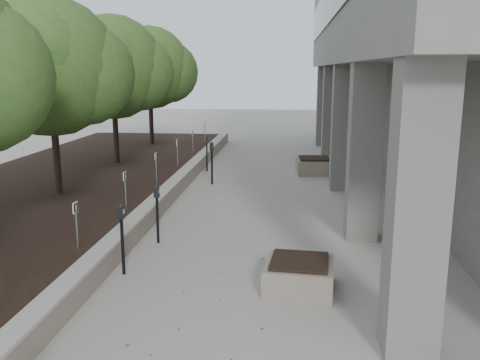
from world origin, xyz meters
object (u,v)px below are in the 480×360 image
at_px(parking_meter_2, 122,239).
at_px(parking_meter_5, 207,154).
at_px(crabapple_tree_3, 52,96).
at_px(crabapple_tree_5, 150,85).
at_px(parking_meter_3, 157,214).
at_px(parking_meter_4, 212,163).
at_px(planter_front, 299,274).
at_px(crabapple_tree_4, 114,89).
at_px(planter_back, 314,165).

relative_size(parking_meter_2, parking_meter_5, 1.05).
relative_size(crabapple_tree_3, crabapple_tree_5, 1.00).
bearing_deg(crabapple_tree_5, parking_meter_2, -76.92).
bearing_deg(parking_meter_2, parking_meter_3, 94.98).
bearing_deg(crabapple_tree_3, parking_meter_4, 40.09).
bearing_deg(parking_meter_3, parking_meter_5, 99.76).
distance_m(parking_meter_4, parking_meter_5, 2.35).
bearing_deg(crabapple_tree_3, parking_meter_5, 58.93).
relative_size(parking_meter_3, parking_meter_5, 1.01).
height_order(parking_meter_4, parking_meter_5, parking_meter_4).
bearing_deg(crabapple_tree_5, crabapple_tree_3, -90.00).
bearing_deg(planter_front, crabapple_tree_4, 123.89).
height_order(crabapple_tree_3, parking_meter_4, crabapple_tree_3).
distance_m(crabapple_tree_3, parking_meter_4, 5.64).
distance_m(parking_meter_2, parking_meter_4, 7.98).
relative_size(parking_meter_2, parking_meter_4, 0.96).
xyz_separation_m(planter_front, planter_back, (0.71, 10.55, 0.03)).
xyz_separation_m(parking_meter_2, parking_meter_3, (0.20, 1.84, -0.03)).
bearing_deg(planter_back, parking_meter_4, -147.92).
bearing_deg(parking_meter_5, crabapple_tree_5, 115.81).
xyz_separation_m(crabapple_tree_4, parking_meter_4, (3.91, -1.71, -2.39)).
distance_m(crabapple_tree_4, parking_meter_3, 8.96).
bearing_deg(parking_meter_4, crabapple_tree_5, 133.29).
distance_m(parking_meter_2, planter_front, 3.38).
bearing_deg(parking_meter_3, crabapple_tree_5, 113.79).
bearing_deg(parking_meter_4, parking_meter_3, -79.70).
bearing_deg(parking_meter_3, crabapple_tree_3, 149.98).
distance_m(crabapple_tree_3, parking_meter_2, 6.27).
height_order(crabapple_tree_3, parking_meter_2, crabapple_tree_3).
relative_size(crabapple_tree_5, parking_meter_2, 3.89).
xyz_separation_m(crabapple_tree_3, parking_meter_4, (3.91, 3.29, -2.39)).
relative_size(planter_front, planter_back, 0.91).
distance_m(parking_meter_4, planter_back, 4.21).
height_order(crabapple_tree_5, parking_meter_3, crabapple_tree_5).
xyz_separation_m(crabapple_tree_5, parking_meter_3, (3.61, -12.83, -2.45)).
relative_size(crabapple_tree_5, parking_meter_3, 4.06).
xyz_separation_m(crabapple_tree_4, parking_meter_2, (3.41, -9.67, -2.42)).
bearing_deg(parking_meter_2, crabapple_tree_4, 120.49).
distance_m(crabapple_tree_4, planter_front, 12.42).
height_order(crabapple_tree_3, planter_back, crabapple_tree_3).
xyz_separation_m(crabapple_tree_5, parking_meter_5, (3.36, -4.42, -2.45)).
bearing_deg(parking_meter_4, planter_front, -58.07).
height_order(parking_meter_2, planter_front, parking_meter_2).
bearing_deg(crabapple_tree_5, planter_front, -65.85).
relative_size(parking_meter_3, planter_front, 1.12).
distance_m(crabapple_tree_4, parking_meter_2, 10.54).
height_order(crabapple_tree_5, parking_meter_5, crabapple_tree_5).
distance_m(parking_meter_3, parking_meter_5, 8.41).
xyz_separation_m(parking_meter_5, planter_front, (3.38, -10.62, -0.39)).
height_order(parking_meter_3, parking_meter_5, parking_meter_3).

